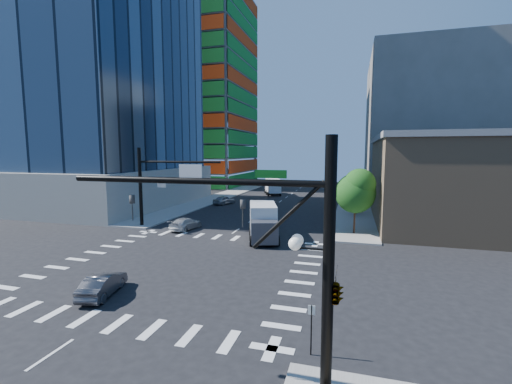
% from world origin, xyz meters
% --- Properties ---
extents(ground, '(160.00, 160.00, 0.00)m').
position_xyz_m(ground, '(0.00, 0.00, 0.00)').
color(ground, black).
rests_on(ground, ground).
extents(road_markings, '(20.00, 20.00, 0.01)m').
position_xyz_m(road_markings, '(0.00, 0.00, 0.01)').
color(road_markings, silver).
rests_on(road_markings, ground).
extents(sidewalk_ne, '(5.00, 60.00, 0.15)m').
position_xyz_m(sidewalk_ne, '(12.50, 40.00, 0.07)').
color(sidewalk_ne, gray).
rests_on(sidewalk_ne, ground).
extents(sidewalk_nw, '(5.00, 60.00, 0.15)m').
position_xyz_m(sidewalk_nw, '(-12.50, 40.00, 0.07)').
color(sidewalk_nw, gray).
rests_on(sidewalk_nw, ground).
extents(construction_building, '(25.16, 34.50, 70.60)m').
position_xyz_m(construction_building, '(-27.41, 61.93, 24.61)').
color(construction_building, slate).
rests_on(construction_building, ground).
extents(commercial_building, '(20.50, 22.50, 10.60)m').
position_xyz_m(commercial_building, '(25.00, 22.00, 5.31)').
color(commercial_building, '#917354').
rests_on(commercial_building, ground).
extents(bg_building_ne, '(24.00, 30.00, 28.00)m').
position_xyz_m(bg_building_ne, '(27.00, 55.00, 14.00)').
color(bg_building_ne, '#67635D').
rests_on(bg_building_ne, ground).
extents(signal_mast_se, '(10.51, 2.48, 9.00)m').
position_xyz_m(signal_mast_se, '(10.60, -11.50, 5.01)').
color(signal_mast_se, black).
rests_on(signal_mast_se, sidewalk_se).
extents(signal_mast_nw, '(10.20, 0.40, 9.00)m').
position_xyz_m(signal_mast_nw, '(-10.00, 11.50, 5.49)').
color(signal_mast_nw, black).
rests_on(signal_mast_nw, sidewalk_nw).
extents(tree_south, '(4.16, 4.16, 6.82)m').
position_xyz_m(tree_south, '(12.63, 13.90, 4.69)').
color(tree_south, '#382316').
rests_on(tree_south, sidewalk_ne).
extents(tree_north, '(3.54, 3.52, 5.78)m').
position_xyz_m(tree_north, '(12.93, 25.90, 3.99)').
color(tree_north, '#382316').
rests_on(tree_north, sidewalk_ne).
extents(no_parking_sign, '(0.30, 0.06, 2.20)m').
position_xyz_m(no_parking_sign, '(10.70, -9.00, 1.38)').
color(no_parking_sign, black).
rests_on(no_parking_sign, ground).
extents(car_nb_far, '(2.99, 5.01, 1.30)m').
position_xyz_m(car_nb_far, '(2.29, 15.87, 0.65)').
color(car_nb_far, black).
rests_on(car_nb_far, ground).
extents(car_sb_near, '(2.43, 4.75, 1.32)m').
position_xyz_m(car_sb_near, '(-5.71, 11.29, 0.66)').
color(car_sb_near, silver).
rests_on(car_sb_near, ground).
extents(car_sb_mid, '(3.05, 4.57, 1.45)m').
position_xyz_m(car_sb_mid, '(-8.32, 30.00, 0.72)').
color(car_sb_mid, '#A4A6AB').
rests_on(car_sb_mid, ground).
extents(car_sb_cross, '(2.28, 4.21, 1.32)m').
position_xyz_m(car_sb_cross, '(-2.16, -6.22, 0.66)').
color(car_sb_cross, '#444347').
rests_on(car_sb_cross, ground).
extents(box_truck_near, '(4.58, 7.03, 3.41)m').
position_xyz_m(box_truck_near, '(3.81, 9.37, 1.51)').
color(box_truck_near, black).
rests_on(box_truck_near, ground).
extents(box_truck_far, '(4.79, 6.79, 3.28)m').
position_xyz_m(box_truck_far, '(-3.66, 45.42, 1.45)').
color(box_truck_far, black).
rests_on(box_truck_far, ground).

